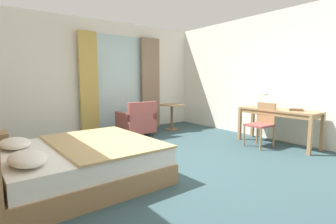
{
  "coord_description": "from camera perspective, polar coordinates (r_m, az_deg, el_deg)",
  "views": [
    {
      "loc": [
        -2.53,
        -3.09,
        1.34
      ],
      "look_at": [
        0.2,
        0.63,
        0.76
      ],
      "focal_mm": 27.37,
      "sensor_mm": 36.0,
      "label": 1
    }
  ],
  "objects": [
    {
      "name": "closed_book",
      "position": [
        5.62,
        26.67,
        0.47
      ],
      "size": [
        0.29,
        0.31,
        0.04
      ],
      "primitive_type": "cube",
      "rotation": [
        0.0,
        0.0,
        0.46
      ],
      "color": "brown",
      "rests_on": "writing_desk"
    },
    {
      "name": "wall_back",
      "position": [
        6.85,
        -14.76,
        7.54
      ],
      "size": [
        5.75,
        0.12,
        2.83
      ],
      "primitive_type": "cube",
      "color": "white",
      "rests_on": "ground"
    },
    {
      "name": "balcony_glass_door",
      "position": [
        6.98,
        -10.6,
        6.24
      ],
      "size": [
        1.33,
        0.02,
        2.49
      ],
      "primitive_type": "cube",
      "color": "silver",
      "rests_on": "ground"
    },
    {
      "name": "round_cafe_table",
      "position": [
        6.89,
        0.86,
        0.23
      ],
      "size": [
        0.64,
        0.64,
        0.69
      ],
      "color": "#9E754C",
      "rests_on": "ground"
    },
    {
      "name": "bed",
      "position": [
        3.63,
        -19.97,
        -10.42
      ],
      "size": [
        2.03,
        1.86,
        1.07
      ],
      "color": "#9E754C",
      "rests_on": "ground"
    },
    {
      "name": "curtain_panel_left",
      "position": [
        6.55,
        -17.25,
        6.02
      ],
      "size": [
        0.44,
        0.1,
        2.5
      ],
      "primitive_type": "cube",
      "color": "tan",
      "rests_on": "ground"
    },
    {
      "name": "ground",
      "position": [
        4.22,
        2.9,
        -12.08
      ],
      "size": [
        6.15,
        7.07,
        0.1
      ],
      "primitive_type": "cube",
      "color": "#334C51"
    },
    {
      "name": "writing_desk",
      "position": [
        5.73,
        23.3,
        -0.33
      ],
      "size": [
        0.54,
        1.59,
        0.74
      ],
      "color": "#9E754C",
      "rests_on": "ground"
    },
    {
      "name": "desk_lamp",
      "position": [
        5.91,
        20.68,
        3.62
      ],
      "size": [
        0.15,
        0.28,
        0.41
      ],
      "color": "#B7B2A8",
      "rests_on": "writing_desk"
    },
    {
      "name": "wall_right",
      "position": [
        6.17,
        23.89,
        7.23
      ],
      "size": [
        0.12,
        6.67,
        2.83
      ],
      "primitive_type": "cube",
      "color": "white",
      "rests_on": "ground"
    },
    {
      "name": "armchair_by_window",
      "position": [
        6.22,
        -7.0,
        -2.2
      ],
      "size": [
        0.73,
        0.79,
        0.84
      ],
      "color": "#9E4C47",
      "rests_on": "ground"
    },
    {
      "name": "curtain_panel_right",
      "position": [
        7.32,
        -3.97,
        6.41
      ],
      "size": [
        0.57,
        0.1,
        2.5
      ],
      "primitive_type": "cube",
      "color": "#897056",
      "rests_on": "ground"
    },
    {
      "name": "desk_chair",
      "position": [
        5.52,
        20.17,
        -2.08
      ],
      "size": [
        0.48,
        0.44,
        0.88
      ],
      "color": "#9E4C47",
      "rests_on": "ground"
    }
  ]
}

